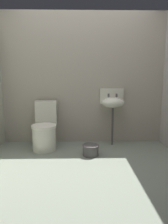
# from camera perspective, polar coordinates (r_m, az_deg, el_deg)

# --- Properties ---
(ground_plane) EXTENTS (3.27, 2.64, 0.08)m
(ground_plane) POSITION_cam_1_polar(r_m,az_deg,el_deg) (2.85, 0.13, -15.81)
(ground_plane) COLOR gray
(wall_back) EXTENTS (3.27, 0.10, 2.30)m
(wall_back) POSITION_cam_1_polar(r_m,az_deg,el_deg) (3.74, -0.30, 9.11)
(wall_back) COLOR #A79E8D
(wall_back) RESTS_ON ground
(toilet_near_wall) EXTENTS (0.40, 0.59, 0.78)m
(toilet_near_wall) POSITION_cam_1_polar(r_m,az_deg,el_deg) (3.50, -10.79, -4.81)
(toilet_near_wall) COLOR silver
(toilet_near_wall) RESTS_ON ground
(sink) EXTENTS (0.42, 0.35, 0.99)m
(sink) POSITION_cam_1_polar(r_m,az_deg,el_deg) (3.60, 7.96, 2.70)
(sink) COLOR #4C4848
(sink) RESTS_ON ground
(bucket) EXTENTS (0.26, 0.26, 0.17)m
(bucket) POSITION_cam_1_polar(r_m,az_deg,el_deg) (3.20, 1.87, -10.41)
(bucket) COLOR #4C4848
(bucket) RESTS_ON ground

